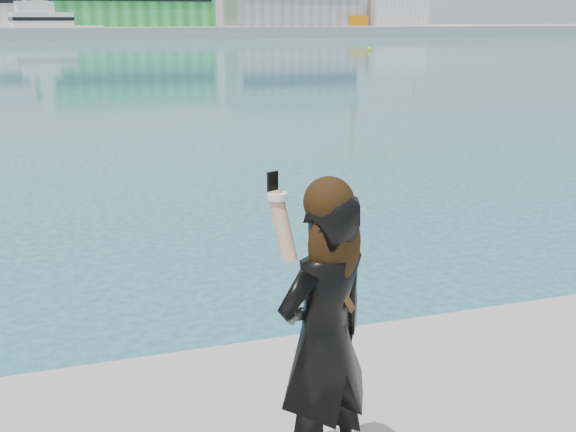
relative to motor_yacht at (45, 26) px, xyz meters
The scene contains 6 objects.
far_quay 16.29m from the motor_yacht, 64.67° to the left, with size 320.00×40.00×2.00m, color #9E9E99.
ancillary_shed 69.82m from the motor_yacht, ahead, with size 12.00×10.00×6.00m, color silver.
flagpole_right 29.90m from the motor_yacht, 11.06° to the left, with size 1.28×0.16×8.00m.
motor_yacht is the anchor object (origin of this frame).
buoy_near 62.86m from the motor_yacht, 54.26° to the right, with size 0.50×0.50×0.50m, color #DADB0B.
woman 116.32m from the motor_yacht, 86.26° to the right, with size 0.77×0.65×1.89m.
Camera 1 is at (-0.51, -3.82, 3.45)m, focal length 40.00 mm.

